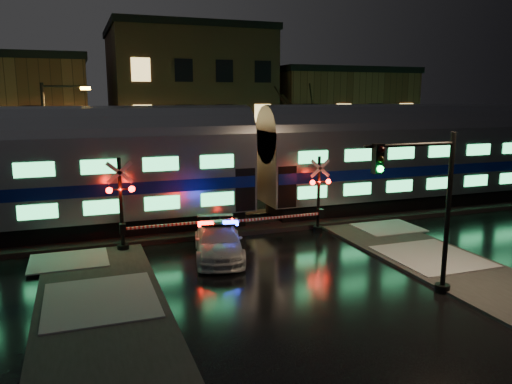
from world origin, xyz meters
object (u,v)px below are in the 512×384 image
at_px(police_car, 218,241).
at_px(streetlight, 52,143).
at_px(crossing_signal_left, 130,213).
at_px(traffic_light, 428,212).
at_px(crossing_signal_right, 313,202).

distance_m(police_car, streetlight, 11.43).
bearing_deg(crossing_signal_left, streetlight, 115.43).
bearing_deg(streetlight, crossing_signal_left, -64.57).
relative_size(crossing_signal_left, streetlight, 0.79).
xyz_separation_m(police_car, streetlight, (-6.49, 8.73, 3.50)).
bearing_deg(traffic_light, police_car, 137.10).
distance_m(crossing_signal_right, streetlight, 13.82).
bearing_deg(crossing_signal_right, streetlight, 150.39).
relative_size(crossing_signal_right, traffic_light, 0.97).
distance_m(crossing_signal_right, traffic_light, 8.43).
bearing_deg(streetlight, crossing_signal_right, -29.61).
bearing_deg(crossing_signal_right, traffic_light, -89.90).
height_order(crossing_signal_right, traffic_light, traffic_light).
bearing_deg(crossing_signal_right, crossing_signal_left, 179.95).
bearing_deg(police_car, streetlight, 138.58).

